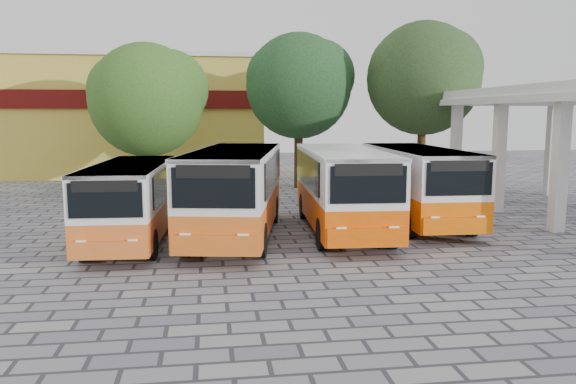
{
  "coord_description": "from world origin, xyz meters",
  "views": [
    {
      "loc": [
        -4.71,
        -16.8,
        4.28
      ],
      "look_at": [
        -1.93,
        2.92,
        1.5
      ],
      "focal_mm": 35.0,
      "sensor_mm": 36.0,
      "label": 1
    }
  ],
  "objects": [
    {
      "name": "ground",
      "position": [
        0.0,
        0.0,
        0.0
      ],
      "size": [
        90.0,
        90.0,
        0.0
      ],
      "primitive_type": "plane",
      "color": "slate",
      "rests_on": "ground"
    },
    {
      "name": "shophouse_block",
      "position": [
        -11.0,
        25.99,
        4.16
      ],
      "size": [
        20.4,
        10.4,
        8.3
      ],
      "color": "gold",
      "rests_on": "ground"
    },
    {
      "name": "bus_far_left",
      "position": [
        -7.3,
        2.21,
        1.53
      ],
      "size": [
        2.59,
        7.43,
        2.64
      ],
      "rotation": [
        0.0,
        0.0,
        -0.05
      ],
      "color": "orange",
      "rests_on": "ground"
    },
    {
      "name": "bus_centre_left",
      "position": [
        -3.83,
        2.46,
        1.77
      ],
      "size": [
        4.09,
        8.87,
        3.06
      ],
      "rotation": [
        0.0,
        0.0,
        -0.18
      ],
      "color": "orange",
      "rests_on": "ground"
    },
    {
      "name": "bus_centre_right",
      "position": [
        0.07,
        2.86,
        1.74
      ],
      "size": [
        3.03,
        8.47,
        3.01
      ],
      "rotation": [
        0.0,
        0.0,
        -0.06
      ],
      "color": "#EE5000",
      "rests_on": "ground"
    },
    {
      "name": "bus_far_right",
      "position": [
        3.36,
        4.13,
        1.71
      ],
      "size": [
        2.8,
        8.26,
        2.95
      ],
      "rotation": [
        0.0,
        0.0,
        -0.04
      ],
      "color": "#ED5D00",
      "rests_on": "ground"
    },
    {
      "name": "tree_left",
      "position": [
        -8.0,
        15.34,
        5.24
      ],
      "size": [
        6.55,
        6.24,
        8.16
      ],
      "color": "#412411",
      "rests_on": "ground"
    },
    {
      "name": "tree_middle",
      "position": [
        0.5,
        15.25,
        6.03
      ],
      "size": [
        6.29,
        5.99,
        8.84
      ],
      "color": "#3B2A19",
      "rests_on": "ground"
    },
    {
      "name": "tree_right",
      "position": [
        7.36,
        13.82,
        6.44
      ],
      "size": [
        6.63,
        6.32,
        9.39
      ],
      "color": "#473016",
      "rests_on": "ground"
    }
  ]
}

